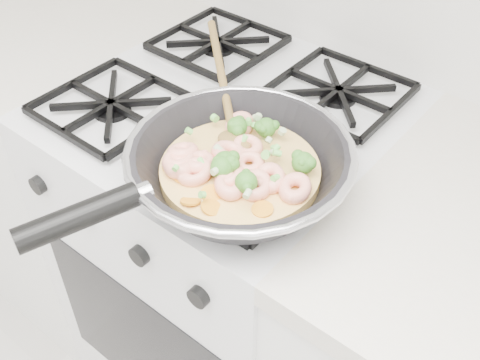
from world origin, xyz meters
The scene contains 3 objects.
stove centered at (0.00, 1.70, 0.46)m, with size 0.60×0.60×0.92m.
counter_left centered at (-0.80, 1.70, 0.45)m, with size 1.00×0.60×0.90m.
skillet centered at (0.17, 1.52, 0.96)m, with size 0.43×0.55×0.10m.
Camera 1 is at (0.58, 1.02, 1.51)m, focal length 42.75 mm.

